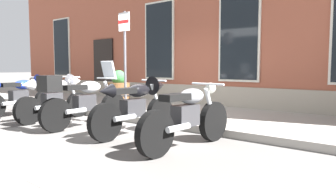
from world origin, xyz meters
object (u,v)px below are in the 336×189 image
at_px(motorcycle_blue_sport, 23,93).
at_px(motorcycle_grey_naked, 188,117).
at_px(motorcycle_silver_touring, 82,100).
at_px(barrel_planter, 119,91).
at_px(motorcycle_white_sport, 57,95).
at_px(parking_sign, 125,47).
at_px(motorcycle_black_sport, 138,104).

relative_size(motorcycle_blue_sport, motorcycle_grey_naked, 1.02).
bearing_deg(motorcycle_silver_touring, barrel_planter, 119.22).
relative_size(motorcycle_blue_sport, motorcycle_white_sport, 1.06).
distance_m(motorcycle_silver_touring, parking_sign, 1.90).
xyz_separation_m(motorcycle_white_sport, motorcycle_grey_naked, (3.89, -0.15, -0.10)).
bearing_deg(motorcycle_grey_naked, motorcycle_blue_sport, 179.71).
bearing_deg(motorcycle_white_sport, motorcycle_silver_touring, -7.94).
height_order(motorcycle_blue_sport, parking_sign, parking_sign).
relative_size(motorcycle_black_sport, motorcycle_grey_naked, 0.98).
distance_m(motorcycle_black_sport, barrel_planter, 3.03).
bearing_deg(motorcycle_silver_touring, motorcycle_black_sport, 9.42).
xyz_separation_m(motorcycle_blue_sport, motorcycle_white_sport, (1.38, 0.12, 0.02)).
relative_size(motorcycle_white_sport, motorcycle_silver_touring, 0.93).
bearing_deg(parking_sign, motorcycle_black_sport, -36.49).
height_order(motorcycle_white_sport, motorcycle_silver_touring, motorcycle_silver_touring).
distance_m(motorcycle_grey_naked, barrel_planter, 4.24).
distance_m(parking_sign, barrel_planter, 1.47).
relative_size(motorcycle_silver_touring, motorcycle_black_sport, 1.06).
relative_size(motorcycle_grey_naked, barrel_planter, 2.03).
bearing_deg(barrel_planter, motorcycle_black_sport, -35.08).
distance_m(motorcycle_blue_sport, barrel_planter, 2.44).
height_order(motorcycle_silver_touring, motorcycle_grey_naked, motorcycle_silver_touring).
distance_m(motorcycle_blue_sport, motorcycle_grey_naked, 5.27).
xyz_separation_m(motorcycle_white_sport, barrel_planter, (0.12, 1.80, -0.01)).
xyz_separation_m(motorcycle_white_sport, motorcycle_black_sport, (2.61, 0.06, -0.01)).
xyz_separation_m(motorcycle_white_sport, motorcycle_silver_touring, (1.23, -0.17, -0.01)).
height_order(motorcycle_black_sport, motorcycle_grey_naked, motorcycle_black_sport).
relative_size(motorcycle_blue_sport, barrel_planter, 2.07).
bearing_deg(parking_sign, barrel_planter, 148.13).
height_order(motorcycle_grey_naked, parking_sign, parking_sign).
distance_m(motorcycle_grey_naked, parking_sign, 3.54).
relative_size(motorcycle_silver_touring, motorcycle_grey_naked, 1.03).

